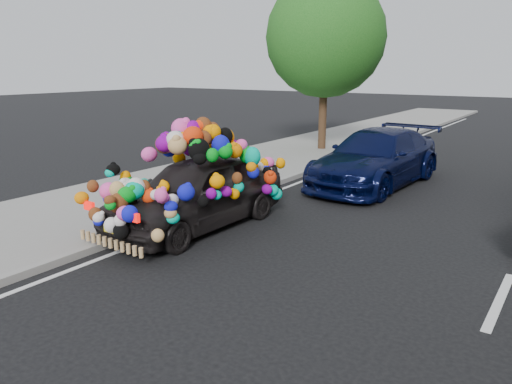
{
  "coord_description": "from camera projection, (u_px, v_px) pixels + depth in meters",
  "views": [
    {
      "loc": [
        4.3,
        -6.84,
        3.01
      ],
      "look_at": [
        -0.44,
        0.21,
        0.87
      ],
      "focal_mm": 35.0,
      "sensor_mm": 36.0,
      "label": 1
    }
  ],
  "objects": [
    {
      "name": "ground",
      "position": [
        270.0,
        247.0,
        8.56
      ],
      "size": [
        100.0,
        100.0,
        0.0
      ],
      "primitive_type": "plane",
      "color": "black",
      "rests_on": "ground"
    },
    {
      "name": "sidewalk",
      "position": [
        104.0,
        206.0,
        10.88
      ],
      "size": [
        4.0,
        60.0,
        0.12
      ],
      "primitive_type": "cube",
      "color": "gray",
      "rests_on": "ground"
    },
    {
      "name": "kerb",
      "position": [
        170.0,
        221.0,
        9.82
      ],
      "size": [
        0.15,
        60.0,
        0.13
      ],
      "primitive_type": "cube",
      "color": "gray",
      "rests_on": "ground"
    },
    {
      "name": "tree_near_sidewalk",
      "position": [
        325.0,
        37.0,
        17.29
      ],
      "size": [
        4.2,
        4.2,
        6.13
      ],
      "color": "#332114",
      "rests_on": "ground"
    },
    {
      "name": "lane_markings",
      "position": [
        500.0,
        300.0,
        6.61
      ],
      "size": [
        6.0,
        50.0,
        0.01
      ],
      "primitive_type": null,
      "color": "silver",
      "rests_on": "ground"
    },
    {
      "name": "navy_sedan",
      "position": [
        376.0,
        158.0,
        12.94
      ],
      "size": [
        2.35,
        5.07,
        1.43
      ],
      "primitive_type": "imported",
      "rotation": [
        0.0,
        0.0,
        -0.07
      ],
      "color": "#050B32",
      "rests_on": "ground"
    },
    {
      "name": "plush_art_car",
      "position": [
        197.0,
        175.0,
        9.46
      ],
      "size": [
        2.11,
        4.28,
        2.02
      ],
      "rotation": [
        0.0,
        0.0,
        -0.03
      ],
      "color": "black",
      "rests_on": "ground"
    }
  ]
}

